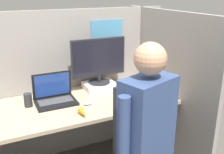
% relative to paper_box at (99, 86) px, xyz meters
% --- Properties ---
extents(cubicle_panel_back, '(2.09, 0.05, 1.46)m').
position_rel_paper_box_xyz_m(cubicle_panel_back, '(-0.26, 0.17, -0.01)').
color(cubicle_panel_back, gray).
rests_on(cubicle_panel_back, ground).
extents(cubicle_panel_right, '(0.04, 1.37, 1.46)m').
position_rel_paper_box_xyz_m(cubicle_panel_right, '(0.56, -0.29, -0.01)').
color(cubicle_panel_right, gray).
rests_on(cubicle_panel_right, ground).
extents(desk, '(1.59, 0.72, 0.71)m').
position_rel_paper_box_xyz_m(desk, '(-0.26, -0.21, -0.19)').
color(desk, tan).
rests_on(desk, ground).
extents(paper_box, '(0.29, 0.22, 0.06)m').
position_rel_paper_box_xyz_m(paper_box, '(0.00, 0.00, 0.00)').
color(paper_box, white).
rests_on(paper_box, desk).
extents(monitor, '(0.54, 0.21, 0.43)m').
position_rel_paper_box_xyz_m(monitor, '(0.00, 0.00, 0.26)').
color(monitor, '#232328').
rests_on(monitor, paper_box).
extents(laptop, '(0.34, 0.24, 0.25)m').
position_rel_paper_box_xyz_m(laptop, '(-0.47, -0.13, 0.02)').
color(laptop, black).
rests_on(laptop, desk).
extents(mouse, '(0.07, 0.04, 0.03)m').
position_rel_paper_box_xyz_m(mouse, '(-0.24, -0.31, -0.02)').
color(mouse, silver).
rests_on(mouse, desk).
extents(stapler, '(0.05, 0.13, 0.05)m').
position_rel_paper_box_xyz_m(stapler, '(0.43, -0.14, -0.01)').
color(stapler, '#2D2D33').
rests_on(stapler, desk).
extents(carrot_toy, '(0.05, 0.14, 0.05)m').
position_rel_paper_box_xyz_m(carrot_toy, '(-0.34, -0.48, -0.01)').
color(carrot_toy, orange).
rests_on(carrot_toy, desk).
extents(person, '(0.46, 0.46, 1.36)m').
position_rel_paper_box_xyz_m(person, '(-0.12, -1.05, 0.05)').
color(person, black).
rests_on(person, ground).
extents(pen_cup, '(0.07, 0.07, 0.11)m').
position_rel_paper_box_xyz_m(pen_cup, '(-0.69, -0.12, 0.03)').
color(pen_cup, '#28282D').
rests_on(pen_cup, desk).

